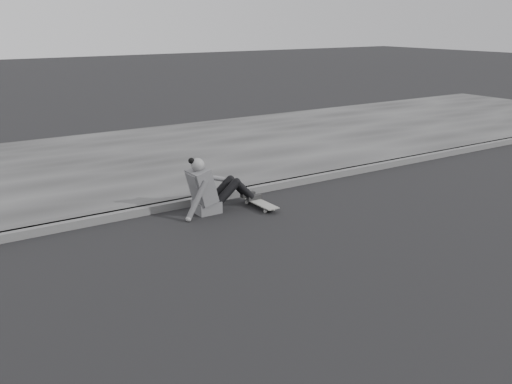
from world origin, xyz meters
TOP-DOWN VIEW (x-y plane):
  - ground at (0.00, 0.00)m, footprint 80.00×80.00m
  - curb at (0.00, 2.58)m, footprint 24.00×0.16m
  - sidewalk at (0.00, 5.60)m, footprint 24.00×6.00m
  - skateboard at (-1.69, 1.89)m, footprint 0.20×0.78m
  - seated_woman at (-2.42, 2.13)m, footprint 1.38×0.46m

SIDE VIEW (x-z plane):
  - ground at x=0.00m, z-range 0.00..0.00m
  - curb at x=0.00m, z-range 0.00..0.12m
  - sidewalk at x=0.00m, z-range 0.00..0.12m
  - skateboard at x=-1.69m, z-range 0.03..0.12m
  - seated_woman at x=-2.42m, z-range -0.08..0.80m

